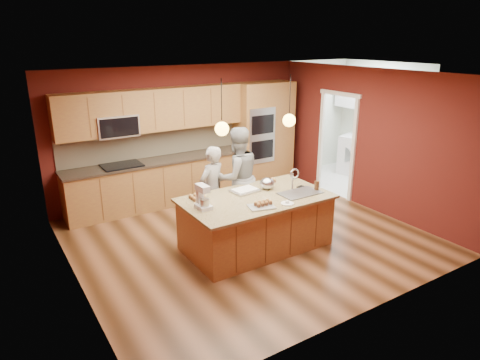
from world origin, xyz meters
TOP-DOWN VIEW (x-y plane):
  - floor at (0.00, 0.00)m, footprint 5.50×5.50m
  - ceiling at (0.00, 0.00)m, footprint 5.50×5.50m
  - wall_back at (0.00, 2.50)m, footprint 5.50×0.00m
  - wall_front at (0.00, -2.50)m, footprint 5.50×0.00m
  - wall_left at (-2.75, 0.00)m, footprint 0.00×5.00m
  - wall_right at (2.75, 0.00)m, footprint 0.00×5.00m
  - cabinet_run at (-0.68, 2.25)m, footprint 3.74×0.64m
  - oven_column at (1.85, 2.19)m, footprint 1.30×0.62m
  - doorway_trim at (2.73, 0.80)m, footprint 0.08×1.11m
  - laundry_room at (4.35, 1.20)m, footprint 2.60×2.70m
  - pendant_left at (-0.67, -0.33)m, footprint 0.20×0.20m
  - pendant_right at (0.53, -0.33)m, footprint 0.20×0.20m
  - island at (-0.06, -0.34)m, footprint 2.32×1.30m
  - person_left at (-0.37, 0.57)m, footprint 0.64×0.53m
  - person_right at (0.13, 0.57)m, footprint 0.90×0.72m
  - stand_mixer at (-0.99, -0.30)m, footprint 0.20×0.27m
  - sheet_cake at (-0.09, -0.03)m, footprint 0.46×0.36m
  - cooling_rack at (-0.25, -0.72)m, footprint 0.43×0.36m
  - mixing_bowl at (0.29, -0.12)m, footprint 0.24×0.24m
  - plate at (0.16, -0.82)m, footprint 0.19×0.19m
  - tumbler at (0.94, -0.59)m, footprint 0.08×0.08m
  - phone at (0.82, -0.33)m, footprint 0.15×0.10m
  - cupcakes_left at (-0.89, 0.10)m, footprint 0.23×0.23m
  - cupcakes_rack at (-0.20, -0.69)m, footprint 0.29×0.15m
  - cupcakes_right at (0.53, 0.13)m, footprint 0.21×0.14m
  - washer at (4.23, 0.89)m, footprint 0.64×0.66m
  - dryer at (4.17, 1.62)m, footprint 0.74×0.75m

SIDE VIEW (x-z plane):
  - floor at x=0.00m, z-range 0.00..0.00m
  - island at x=-0.06m, z-range -0.18..1.05m
  - dryer at x=4.17m, z-range 0.00..0.94m
  - washer at x=4.23m, z-range 0.00..1.02m
  - person_left at x=-0.37m, z-range 0.00..1.52m
  - phone at x=0.82m, z-range 0.85..0.86m
  - plate at x=0.16m, z-range 0.85..0.87m
  - cooling_rack at x=-0.25m, z-range 0.85..0.87m
  - sheet_cake at x=-0.09m, z-range 0.85..0.90m
  - cupcakes_right at x=0.53m, z-range 0.85..0.92m
  - cupcakes_left at x=-0.89m, z-range 0.85..0.92m
  - person_right at x=0.13m, z-range 0.00..1.78m
  - cupcakes_rack at x=-0.20m, z-range 0.87..0.94m
  - tumbler at x=0.94m, z-range 0.85..1.00m
  - mixing_bowl at x=0.29m, z-range 0.85..1.05m
  - cabinet_run at x=-0.68m, z-range -0.17..2.13m
  - stand_mixer at x=-0.99m, z-range 0.83..1.19m
  - doorway_trim at x=2.73m, z-range -0.05..2.15m
  - oven_column at x=1.85m, z-range 0.00..2.30m
  - wall_back at x=0.00m, z-range -1.40..4.10m
  - wall_front at x=0.00m, z-range -1.40..4.10m
  - wall_left at x=-2.75m, z-range -1.15..3.85m
  - wall_right at x=2.75m, z-range -1.15..3.85m
  - laundry_room at x=4.35m, z-range 0.60..3.30m
  - pendant_left at x=-0.67m, z-range 1.60..2.40m
  - pendant_right at x=0.53m, z-range 1.60..2.40m
  - ceiling at x=0.00m, z-range 2.70..2.70m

